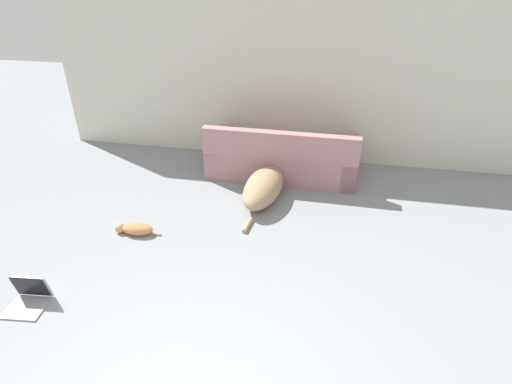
{
  "coord_description": "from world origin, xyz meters",
  "views": [
    {
      "loc": [
        0.75,
        -1.24,
        2.58
      ],
      "look_at": [
        0.05,
        2.31,
        0.53
      ],
      "focal_mm": 28.0,
      "sensor_mm": 36.0,
      "label": 1
    }
  ],
  "objects": [
    {
      "name": "wall_back",
      "position": [
        0.0,
        4.44,
        1.33
      ],
      "size": [
        6.84,
        0.06,
        2.66
      ],
      "color": "beige",
      "rests_on": "ground_plane"
    },
    {
      "name": "couch",
      "position": [
        0.13,
        3.79,
        0.25
      ],
      "size": [
        2.05,
        0.85,
        0.76
      ],
      "rotation": [
        0.0,
        0.0,
        3.13
      ],
      "color": "#A3757A",
      "rests_on": "ground_plane"
    },
    {
      "name": "dog",
      "position": [
        0.0,
        3.12,
        0.17
      ],
      "size": [
        0.54,
        1.52,
        0.35
      ],
      "rotation": [
        0.0,
        0.0,
        1.47
      ],
      "color": "#A38460",
      "rests_on": "ground_plane"
    },
    {
      "name": "cat",
      "position": [
        -1.26,
        2.05,
        0.06
      ],
      "size": [
        0.53,
        0.19,
        0.13
      ],
      "rotation": [
        0.0,
        0.0,
        3.19
      ],
      "color": "#BC7A47",
      "rests_on": "ground_plane"
    },
    {
      "name": "laptop_open",
      "position": [
        -1.69,
        0.9,
        0.08
      ],
      "size": [
        0.35,
        0.34,
        0.26
      ],
      "rotation": [
        0.0,
        0.0,
        0.11
      ],
      "color": "gray",
      "rests_on": "ground_plane"
    }
  ]
}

